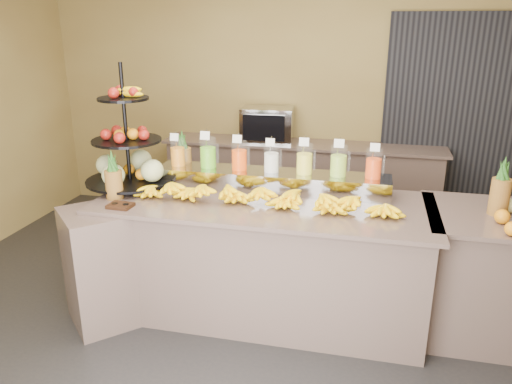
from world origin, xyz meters
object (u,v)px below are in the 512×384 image
(fruit_stand, at_px, (134,157))
(condiment_caddy, at_px, (120,206))
(oven_warmer, at_px, (268,124))
(pitcher_tray, at_px, (271,181))
(banana_heap, at_px, (261,193))

(fruit_stand, distance_m, condiment_caddy, 0.53)
(fruit_stand, xyz_separation_m, oven_warmer, (0.70, 1.85, -0.06))
(pitcher_tray, bearing_deg, oven_warmer, 102.93)
(condiment_caddy, bearing_deg, pitcher_tray, 33.37)
(pitcher_tray, relative_size, condiment_caddy, 10.78)
(banana_heap, relative_size, condiment_caddy, 11.67)
(oven_warmer, bearing_deg, pitcher_tray, -80.93)
(pitcher_tray, distance_m, banana_heap, 0.33)
(condiment_caddy, bearing_deg, fruit_stand, 102.51)
(fruit_stand, relative_size, condiment_caddy, 5.72)
(pitcher_tray, xyz_separation_m, banana_heap, (-0.01, -0.33, 0.01))
(fruit_stand, bearing_deg, condiment_caddy, -84.79)
(oven_warmer, bearing_deg, banana_heap, -83.18)
(banana_heap, height_order, fruit_stand, fruit_stand)
(banana_heap, distance_m, oven_warmer, 2.04)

